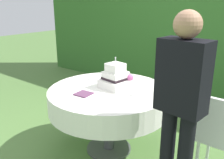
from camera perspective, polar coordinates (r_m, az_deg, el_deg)
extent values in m
plane|color=#547A3D|center=(3.00, -0.73, -15.66)|extent=(20.00, 20.00, 0.00)
cube|color=#336628|center=(4.64, 18.34, 11.09)|extent=(6.81, 0.55, 2.36)
cylinder|color=#4C4C51|center=(3.00, -0.73, -15.50)|extent=(0.51, 0.51, 0.02)
cylinder|color=#4C4C51|center=(2.82, -0.76, -9.62)|extent=(0.11, 0.11, 0.71)
cylinder|color=olive|center=(2.67, -0.79, -2.57)|extent=(1.27, 1.27, 0.03)
cylinder|color=white|center=(2.71, -0.78, -4.57)|extent=(1.30, 1.30, 0.24)
cube|color=white|center=(2.70, 0.78, -0.93)|extent=(0.32, 0.32, 0.09)
cube|color=white|center=(2.67, 0.79, 0.91)|extent=(0.25, 0.25, 0.09)
cube|color=black|center=(2.68, 0.79, 0.33)|extent=(0.26, 0.26, 0.03)
cube|color=white|center=(2.65, 0.80, 2.79)|extent=(0.19, 0.19, 0.09)
sphere|color=#C6599E|center=(2.68, 4.10, 0.44)|extent=(0.08, 0.08, 0.08)
cylinder|color=silver|center=(2.63, 0.81, 4.50)|extent=(0.01, 0.01, 0.07)
cylinder|color=white|center=(2.51, 5.44, -3.42)|extent=(0.12, 0.12, 0.01)
cylinder|color=white|center=(3.01, -4.42, 0.24)|extent=(0.14, 0.14, 0.01)
cube|color=#603856|center=(2.53, -6.60, -3.31)|extent=(0.17, 0.17, 0.01)
cylinder|color=white|center=(2.81, 21.36, -14.14)|extent=(0.03, 0.03, 0.45)
cube|color=white|center=(2.52, 24.31, -11.96)|extent=(0.41, 0.41, 0.04)
cube|color=white|center=(2.27, 23.76, -9.04)|extent=(0.40, 0.05, 0.40)
cylinder|color=black|center=(2.21, 12.56, -16.56)|extent=(0.12, 0.12, 0.85)
cube|color=black|center=(1.87, 16.05, 0.61)|extent=(0.38, 0.24, 0.55)
sphere|color=#A87A5B|center=(1.80, 17.09, 12.08)|extent=(0.20, 0.20, 0.20)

